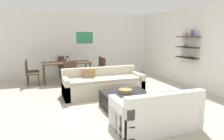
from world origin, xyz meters
name	(u,v)px	position (x,y,z in m)	size (l,w,h in m)	color
ground_plane	(111,97)	(0.00, 0.00, 0.00)	(18.00, 18.00, 0.00)	#BCB29E
back_wall_unit	(90,44)	(0.30, 3.53, 1.35)	(8.40, 0.09, 2.70)	silver
right_wall_shelf_unit	(185,47)	(3.03, 0.59, 1.35)	(0.34, 8.20, 2.70)	silver
sofa_beige	(103,85)	(-0.13, 0.34, 0.29)	(2.35, 0.90, 0.78)	beige
loveseat_white	(155,113)	(0.15, -2.13, 0.29)	(1.57, 0.90, 0.78)	white
coffee_table	(126,100)	(0.06, -0.94, 0.19)	(1.11, 0.92, 0.38)	black
decorative_bowl	(125,91)	(0.06, -0.90, 0.42)	(0.35, 0.35, 0.08)	#99844C
dining_table	(66,64)	(-0.92, 2.40, 0.68)	(1.77, 0.85, 0.75)	#422D1E
dining_chair_foot	(70,72)	(-0.92, 1.57, 0.50)	(0.44, 0.44, 0.88)	#422D1E
dining_chair_right_near	(101,67)	(0.37, 2.21, 0.50)	(0.44, 0.44, 0.88)	#422D1E
dining_chair_right_far	(98,66)	(0.37, 2.59, 0.50)	(0.44, 0.44, 0.88)	#422D1E
dining_chair_left_far	(30,70)	(-2.21, 2.59, 0.50)	(0.44, 0.44, 0.88)	#422D1E
dining_chair_left_near	(30,72)	(-2.21, 2.21, 0.50)	(0.44, 0.44, 0.88)	#422D1E
dining_chair_head	(64,65)	(-0.92, 3.24, 0.50)	(0.44, 0.44, 0.88)	#422D1E
wine_glass_foot	(68,60)	(-0.92, 2.03, 0.88)	(0.06, 0.06, 0.19)	silver
wine_glass_right_far	(83,58)	(-0.26, 2.51, 0.85)	(0.07, 0.07, 0.15)	silver
wine_glass_left_near	(48,60)	(-1.58, 2.30, 0.88)	(0.06, 0.06, 0.18)	silver
wine_glass_head	(65,58)	(-0.92, 2.77, 0.88)	(0.07, 0.07, 0.18)	silver
wine_glass_left_far	(48,60)	(-1.58, 2.51, 0.86)	(0.07, 0.07, 0.16)	silver
wine_glass_right_near	(84,59)	(-0.26, 2.30, 0.86)	(0.07, 0.07, 0.16)	silver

